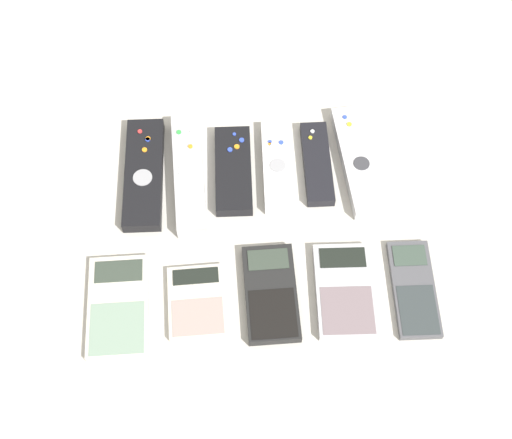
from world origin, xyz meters
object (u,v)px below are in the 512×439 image
calculator_3 (345,291)px  calculator_2 (271,293)px  remote_0 (144,174)px  calculator_4 (414,289)px  remote_2 (233,170)px  calculator_1 (197,302)px  remote_1 (189,174)px  remote_3 (277,166)px  remote_5 (359,160)px  remote_4 (317,163)px  calculator_0 (118,306)px

calculator_3 → calculator_2: bearing=-179.2°
remote_0 → calculator_4: bearing=-27.8°
remote_0 → remote_2: same height
calculator_1 → calculator_4: 0.32m
remote_1 → remote_3: (0.14, 0.01, -0.00)m
remote_3 → calculator_1: bearing=-119.4°
remote_0 → remote_3: remote_0 is taller
remote_5 → calculator_1: size_ratio=1.84×
remote_2 → remote_5: same height
remote_1 → remote_3: bearing=1.2°
remote_2 → calculator_3: 0.26m
remote_0 → calculator_2: (0.18, -0.22, -0.00)m
remote_0 → remote_5: same height
remote_1 → remote_4: 0.21m
remote_3 → calculator_0: size_ratio=1.07×
remote_2 → calculator_2: (0.04, -0.21, -0.00)m
remote_4 → calculator_4: (0.12, -0.23, -0.00)m
remote_2 → remote_3: 0.07m
remote_5 → calculator_2: (-0.16, -0.22, -0.00)m
remote_0 → remote_1: 0.07m
remote_1 → calculator_2: 0.24m
remote_0 → calculator_3: size_ratio=1.35×
remote_2 → calculator_3: remote_2 is taller
remote_3 → remote_5: size_ratio=0.81×
remote_3 → calculator_2: bearing=-95.4°
remote_1 → remote_3: 0.14m
remote_2 → remote_4: bearing=3.8°
remote_0 → remote_3: 0.21m
remote_3 → remote_2: bearing=-175.4°
remote_5 → calculator_0: size_ratio=1.32×
calculator_0 → calculator_1: 0.11m
remote_4 → remote_1: bearing=-176.6°
remote_2 → remote_0: bearing=-179.5°
calculator_1 → calculator_3: 0.21m
calculator_2 → remote_2: bearing=101.1°
calculator_0 → remote_2: bearing=51.0°
remote_2 → remote_4: size_ratio=1.05×
remote_5 → remote_2: bearing=177.4°
remote_5 → calculator_3: size_ratio=1.38×
remote_2 → calculator_4: 0.33m
calculator_3 → remote_5: bearing=79.4°
remote_3 → calculator_3: size_ratio=1.12×
remote_3 → remote_4: same height
remote_2 → remote_5: (0.20, 0.00, 0.00)m
remote_1 → remote_5: 0.27m
remote_3 → remote_5: (0.13, 0.00, 0.00)m
remote_3 → calculator_1: size_ratio=1.49×
remote_2 → calculator_0: (-0.18, -0.22, -0.00)m
remote_5 → remote_3: bearing=176.6°
remote_1 → calculator_3: (0.22, -0.21, -0.00)m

